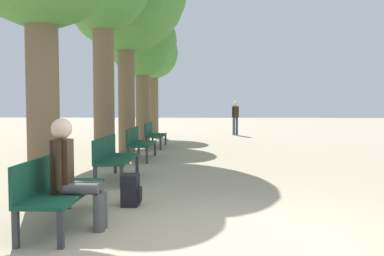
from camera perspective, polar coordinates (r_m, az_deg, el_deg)
name	(u,v)px	position (r m, az deg, el deg)	size (l,w,h in m)	color
ground_plane	(218,243)	(4.64, 3.52, -15.04)	(80.00, 80.00, 0.00)	tan
bench_row_0	(56,186)	(5.38, -17.65, -7.42)	(0.55, 1.70, 0.83)	#144733
bench_row_1	(113,155)	(8.29, -10.50, -3.61)	(0.55, 1.70, 0.83)	#144733
bench_row_2	(139,141)	(11.27, -7.13, -1.77)	(0.55, 1.70, 0.83)	#144733
bench_row_3	(153,133)	(14.29, -5.17, -0.70)	(0.55, 1.70, 0.83)	#144733
tree_row_3	(142,44)	(16.29, -6.64, 11.03)	(2.58, 2.58, 5.06)	brown
tree_row_4	(153,56)	(19.31, -5.24, 9.53)	(2.23, 2.23, 4.81)	brown
person_seated	(72,171)	(5.14, -15.69, -5.59)	(0.62, 0.35, 1.29)	#4C4C4C
backpack	(131,190)	(6.23, -8.16, -8.22)	(0.27, 0.30, 0.45)	black
pedestrian_near	(235,116)	(19.91, 5.81, 1.62)	(0.32, 0.23, 1.56)	#384260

